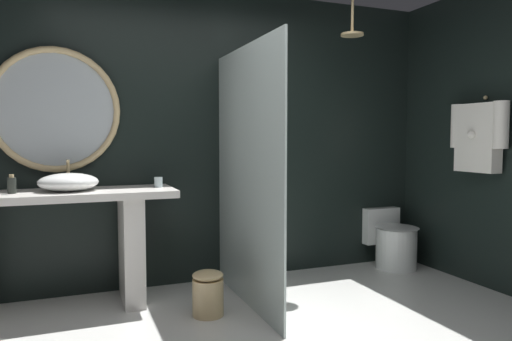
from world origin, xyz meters
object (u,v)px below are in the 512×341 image
at_px(round_wall_mirror, 55,110).
at_px(toilet, 391,240).
at_px(hanging_bathrobe, 478,134).
at_px(waste_bin, 208,293).
at_px(vessel_sink, 68,182).
at_px(tumbler_cup, 158,182).
at_px(soap_dispenser, 12,185).
at_px(rain_shower_head, 352,31).

xyz_separation_m(round_wall_mirror, toilet, (3.08, -0.18, -1.25)).
bearing_deg(hanging_bathrobe, waste_bin, 174.91).
distance_m(vessel_sink, hanging_bathrobe, 3.34).
relative_size(tumbler_cup, round_wall_mirror, 0.08).
height_order(toilet, waste_bin, toilet).
height_order(soap_dispenser, round_wall_mirror, round_wall_mirror).
relative_size(vessel_sink, waste_bin, 1.29).
height_order(vessel_sink, hanging_bathrobe, hanging_bathrobe).
relative_size(round_wall_mirror, hanging_bathrobe, 1.52).
height_order(vessel_sink, rain_shower_head, rain_shower_head).
relative_size(toilet, waste_bin, 1.83).
bearing_deg(vessel_sink, tumbler_cup, 3.71).
relative_size(tumbler_cup, toilet, 0.14).
xyz_separation_m(tumbler_cup, hanging_bathrobe, (2.58, -0.75, 0.38)).
bearing_deg(round_wall_mirror, hanging_bathrobe, -16.61).
relative_size(rain_shower_head, waste_bin, 0.97).
relative_size(hanging_bathrobe, waste_bin, 1.96).
bearing_deg(waste_bin, vessel_sink, 151.72).
relative_size(rain_shower_head, hanging_bathrobe, 0.49).
bearing_deg(round_wall_mirror, tumbler_cup, -17.98).
bearing_deg(tumbler_cup, hanging_bathrobe, -16.20).
bearing_deg(soap_dispenser, round_wall_mirror, 45.41).
height_order(tumbler_cup, rain_shower_head, rain_shower_head).
height_order(hanging_bathrobe, waste_bin, hanging_bathrobe).
bearing_deg(tumbler_cup, rain_shower_head, -7.32).
xyz_separation_m(vessel_sink, round_wall_mirror, (-0.08, 0.29, 0.55)).
relative_size(round_wall_mirror, rain_shower_head, 3.07).
bearing_deg(soap_dispenser, toilet, 1.97).
height_order(rain_shower_head, toilet, rain_shower_head).
distance_m(vessel_sink, round_wall_mirror, 0.62).
bearing_deg(round_wall_mirror, toilet, -3.35).
height_order(vessel_sink, toilet, vessel_sink).
bearing_deg(toilet, tumbler_cup, -178.42).
bearing_deg(toilet, soap_dispenser, -178.03).
xyz_separation_m(vessel_sink, tumbler_cup, (0.67, 0.04, -0.03)).
relative_size(hanging_bathrobe, toilet, 1.07).
xyz_separation_m(soap_dispenser, waste_bin, (1.30, -0.49, -0.79)).
height_order(tumbler_cup, hanging_bathrobe, hanging_bathrobe).
bearing_deg(rain_shower_head, vessel_sink, 175.83).
distance_m(round_wall_mirror, hanging_bathrobe, 3.48).
xyz_separation_m(round_wall_mirror, waste_bin, (1.01, -0.79, -1.34)).
bearing_deg(rain_shower_head, round_wall_mirror, 169.25).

